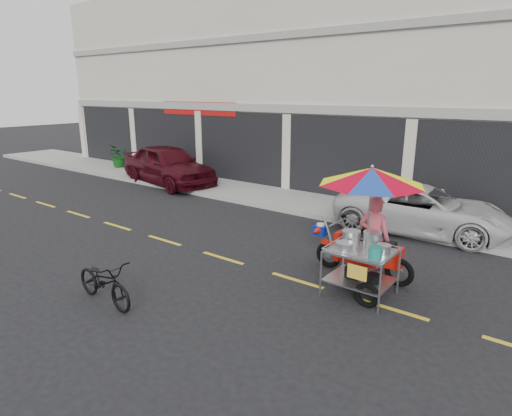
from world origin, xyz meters
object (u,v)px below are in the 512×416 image
Objects in this scene: maroon_sedan at (168,165)px; near_bicycle at (104,282)px; white_pickup at (422,210)px; food_vendor_rig at (370,211)px.

maroon_sedan is 3.02× the size of near_bicycle.
white_pickup is at bearing -79.74° from maroon_sedan.
maroon_sedan reaches higher than white_pickup.
food_vendor_rig reaches higher than white_pickup.
near_bicycle is 0.64× the size of food_vendor_rig.
food_vendor_rig is at bearing 176.13° from white_pickup.
white_pickup is at bearing -20.70° from near_bicycle.
maroon_sedan is at bearing 83.47° from white_pickup.
food_vendor_rig is at bearing -42.75° from near_bicycle.
food_vendor_rig reaches higher than near_bicycle.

